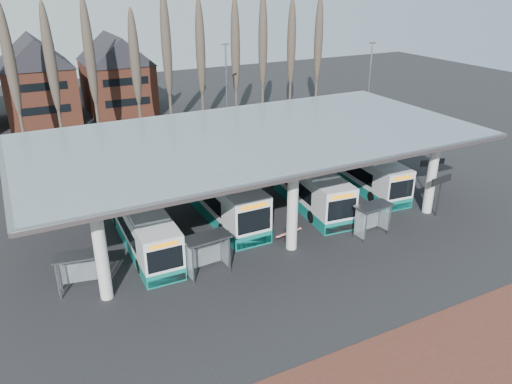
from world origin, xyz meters
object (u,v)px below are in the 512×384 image
bus_0 (141,223)px  bus_2 (303,182)px  bus_3 (359,168)px  shelter_0 (78,264)px  bus_1 (216,190)px  shelter_2 (372,213)px  shelter_1 (206,246)px

bus_0 → bus_2: size_ratio=0.94×
bus_2 → bus_3: bus_2 is taller
bus_0 → shelter_0: 6.01m
bus_1 → bus_3: size_ratio=1.11×
shelter_0 → bus_3: bearing=23.2°
shelter_2 → shelter_1: bearing=172.9°
bus_3 → shelter_0: size_ratio=4.20×
bus_0 → shelter_2: size_ratio=4.29×
bus_3 → shelter_0: (-23.94, -5.41, 0.24)m
bus_0 → shelter_0: bus_0 is taller
bus_3 → bus_0: bearing=-170.3°
bus_2 → bus_0: bearing=-170.2°
bus_2 → shelter_0: size_ratio=4.40×
bus_0 → shelter_0: (-4.61, -3.85, 0.24)m
bus_1 → shelter_2: bearing=-47.5°
bus_0 → bus_2: (13.27, 0.87, 0.07)m
bus_0 → shelter_2: bearing=-22.7°
bus_1 → shelter_0: size_ratio=4.64×
shelter_1 → shelter_2: size_ratio=1.08×
bus_2 → shelter_0: (-17.87, -4.72, 0.17)m
bus_2 → shelter_2: (0.98, -7.16, 0.18)m
shelter_0 → shelter_1: shelter_1 is taller
bus_2 → shelter_1: bus_2 is taller
bus_1 → bus_0: bearing=-160.0°
bus_3 → bus_1: bearing=-178.2°
bus_1 → bus_2: bus_1 is taller
bus_3 → shelter_1: (-16.90, -7.10, 0.39)m
bus_0 → bus_3: size_ratio=0.99×
bus_0 → bus_1: 6.80m
shelter_2 → bus_1: bearing=129.0°
bus_1 → bus_3: bus_1 is taller
bus_2 → bus_3: 6.10m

